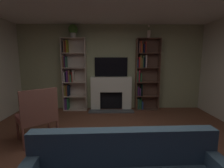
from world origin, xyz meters
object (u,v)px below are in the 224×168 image
Objects in this scene: bookshelf_right at (144,74)px; armchair at (38,114)px; potted_plant at (73,30)px; vase_with_flowers at (149,33)px; tv at (111,67)px; bookshelf_left at (72,76)px; fireplace at (111,92)px.

armchair is at bearing -140.07° from bookshelf_right.
vase_with_flowers is at bearing 0.03° from potted_plant.
bookshelf_right is (1.04, -0.07, -0.23)m from tv.
armchair is (-2.57, -2.02, -1.82)m from vase_with_flowers.
armchair is (-0.30, -2.02, -1.90)m from potted_plant.
tv is 2.63× the size of vase_with_flowers.
potted_plant is (0.09, -0.04, 1.36)m from bookshelf_left.
potted_plant reaches higher than bookshelf_left.
vase_with_flowers is (0.09, -0.05, 1.25)m from bookshelf_right.
bookshelf_right is at bearing 39.93° from armchair.
tv is 1.58m from potted_plant.
vase_with_flowers is 3.74m from armchair.
vase_with_flowers reaches higher than bookshelf_left.
vase_with_flowers reaches higher than bookshelf_right.
armchair is at bearing -95.83° from bookshelf_left.
fireplace is 1.34× the size of tv.
armchair is (-1.43, -2.05, -0.01)m from fireplace.
bookshelf_right is at bearing 151.65° from vase_with_flowers.
bookshelf_left reaches higher than fireplace.
tv is at bearing 90.00° from fireplace.
armchair is at bearing -141.72° from vase_with_flowers.
potted_plant reaches higher than armchair.
potted_plant is 0.37× the size of armchair.
fireplace is 3.52× the size of vase_with_flowers.
fireplace is 0.62× the size of bookshelf_right.
vase_with_flowers reaches higher than armchair.
fireplace is 1.33m from bookshelf_left.
tv is 0.46× the size of bookshelf_right.
armchair is at bearing -124.94° from fireplace.
potted_plant is at bearing -179.97° from vase_with_flowers.
fireplace is 0.62× the size of bookshelf_left.
vase_with_flowers is at bearing -1.30° from fireplace.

